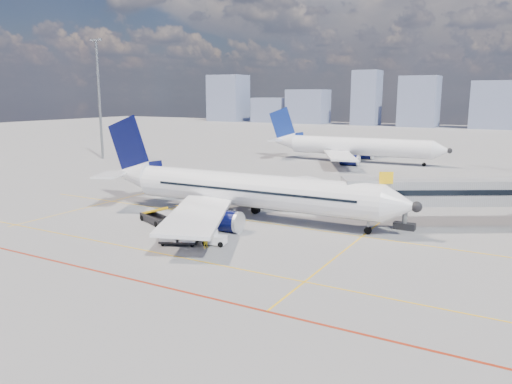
% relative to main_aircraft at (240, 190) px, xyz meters
% --- Properties ---
extents(ground, '(420.00, 420.00, 0.00)m').
position_rel_main_aircraft_xyz_m(ground, '(0.63, -8.76, -3.22)').
color(ground, gray).
rests_on(ground, ground).
extents(apron_markings, '(90.00, 35.12, 0.01)m').
position_rel_main_aircraft_xyz_m(apron_markings, '(0.05, -12.68, -3.22)').
color(apron_markings, yellow).
rests_on(apron_markings, ground).
extents(jet_bridge, '(23.55, 15.78, 6.30)m').
position_rel_main_aircraft_xyz_m(jet_bridge, '(24.14, 8.15, 0.52)').
color(jet_bridge, gray).
rests_on(jet_bridge, ground).
extents(floodlight_mast_nw, '(3.20, 0.61, 25.45)m').
position_rel_main_aircraft_xyz_m(floodlight_mast_nw, '(-54.37, 31.23, 10.37)').
color(floodlight_mast_nw, gray).
rests_on(floodlight_mast_nw, ground).
extents(distant_skyline, '(244.84, 15.05, 28.56)m').
position_rel_main_aircraft_xyz_m(distant_skyline, '(-1.63, 181.24, 8.03)').
color(distant_skyline, gray).
rests_on(distant_skyline, ground).
extents(main_aircraft, '(39.38, 34.31, 11.47)m').
position_rel_main_aircraft_xyz_m(main_aircraft, '(0.00, 0.00, 0.00)').
color(main_aircraft, white).
rests_on(main_aircraft, ground).
extents(second_aircraft, '(38.76, 33.75, 11.30)m').
position_rel_main_aircraft_xyz_m(second_aircraft, '(-4.69, 52.77, 0.00)').
color(second_aircraft, white).
rests_on(second_aircraft, ground).
extents(baggage_tug, '(2.28, 1.67, 1.45)m').
position_rel_main_aircraft_xyz_m(baggage_tug, '(3.40, -10.31, -2.53)').
color(baggage_tug, white).
rests_on(baggage_tug, ground).
extents(cargo_dolly, '(3.92, 2.92, 1.97)m').
position_rel_main_aircraft_xyz_m(cargo_dolly, '(0.47, -11.77, -2.14)').
color(cargo_dolly, black).
rests_on(cargo_dolly, ground).
extents(belt_loader, '(6.45, 3.77, 2.64)m').
position_rel_main_aircraft_xyz_m(belt_loader, '(-6.65, -6.72, -2.54)').
color(belt_loader, black).
rests_on(belt_loader, ground).
extents(ramp_worker, '(0.47, 0.70, 1.87)m').
position_rel_main_aircraft_xyz_m(ramp_worker, '(3.27, -11.38, -2.28)').
color(ramp_worker, yellow).
rests_on(ramp_worker, ground).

